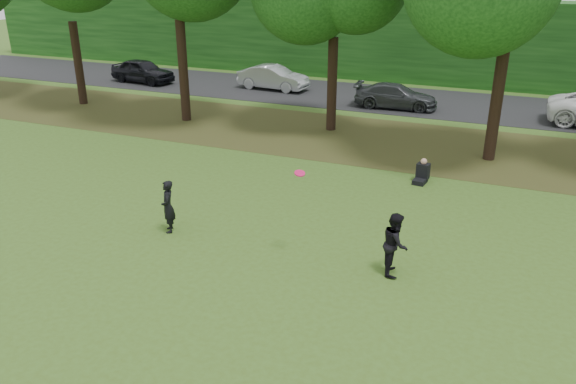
# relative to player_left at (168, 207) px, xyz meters

# --- Properties ---
(ground) EXTENTS (120.00, 120.00, 0.00)m
(ground) POSITION_rel_player_left_xyz_m (3.91, -2.19, -0.76)
(ground) COLOR #3D591C
(ground) RESTS_ON ground
(leaf_litter) EXTENTS (60.00, 7.00, 0.01)m
(leaf_litter) POSITION_rel_player_left_xyz_m (3.91, 10.81, -0.76)
(leaf_litter) COLOR #4B351B
(leaf_litter) RESTS_ON ground
(street) EXTENTS (70.00, 7.00, 0.02)m
(street) POSITION_rel_player_left_xyz_m (3.91, 18.81, -0.75)
(street) COLOR black
(street) RESTS_ON ground
(far_hedge) EXTENTS (70.00, 3.00, 5.00)m
(far_hedge) POSITION_rel_player_left_xyz_m (3.91, 24.81, 1.74)
(far_hedge) COLOR #133D11
(far_hedge) RESTS_ON ground
(player_left) EXTENTS (0.61, 0.67, 1.53)m
(player_left) POSITION_rel_player_left_xyz_m (0.00, 0.00, 0.00)
(player_left) COLOR black
(player_left) RESTS_ON ground
(player_right) EXTENTS (0.76, 0.89, 1.60)m
(player_right) POSITION_rel_player_left_xyz_m (6.40, 0.17, 0.03)
(player_right) COLOR black
(player_right) RESTS_ON ground
(parked_cars) EXTENTS (37.05, 3.86, 1.52)m
(parked_cars) POSITION_rel_player_left_xyz_m (4.27, 17.36, -0.04)
(parked_cars) COLOR black
(parked_cars) RESTS_ON street
(frisbee) EXTENTS (0.30, 0.29, 0.13)m
(frisbee) POSITION_rel_player_left_xyz_m (3.91, 0.12, 1.52)
(frisbee) COLOR #E3135A
(frisbee) RESTS_ON ground
(seated_person) EXTENTS (0.50, 0.78, 0.83)m
(seated_person) POSITION_rel_player_left_xyz_m (5.94, 6.68, -0.45)
(seated_person) COLOR black
(seated_person) RESTS_ON ground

